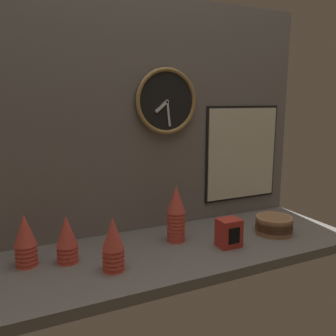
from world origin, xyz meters
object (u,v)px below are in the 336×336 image
(cup_stack_center_right, at_px, (176,214))
(wall_clock, at_px, (166,101))
(bowl_stack_far_right, at_px, (274,224))
(cup_stack_center_left, at_px, (113,244))
(menu_board, at_px, (242,153))
(cup_stack_far_left, at_px, (25,240))
(cup_stack_left, at_px, (67,239))
(napkin_dispenser, at_px, (229,233))

(cup_stack_center_right, xyz_separation_m, wall_clock, (0.04, 0.18, 0.47))
(cup_stack_center_right, xyz_separation_m, bowl_stack_far_right, (0.45, -0.11, -0.08))
(cup_stack_center_left, height_order, menu_board, menu_board)
(cup_stack_far_left, relative_size, menu_board, 0.40)
(cup_stack_left, bearing_deg, wall_clock, 21.09)
(cup_stack_center_left, height_order, napkin_dispenser, cup_stack_center_left)
(wall_clock, relative_size, napkin_dispenser, 2.55)
(cup_stack_far_left, distance_m, wall_clock, 0.83)
(cup_stack_left, bearing_deg, menu_board, 12.12)
(cup_stack_center_left, bearing_deg, menu_board, 22.86)
(cup_stack_left, height_order, napkin_dispenser, cup_stack_left)
(menu_board, distance_m, napkin_dispenser, 0.53)
(cup_stack_center_left, height_order, cup_stack_far_left, same)
(bowl_stack_far_right, height_order, napkin_dispenser, napkin_dispenser)
(wall_clock, distance_m, napkin_dispenser, 0.64)
(bowl_stack_far_right, bearing_deg, cup_stack_center_right, 166.11)
(bowl_stack_far_right, xyz_separation_m, menu_board, (0.03, 0.30, 0.29))
(wall_clock, xyz_separation_m, napkin_dispenser, (0.13, -0.33, -0.54))
(cup_stack_center_left, relative_size, menu_board, 0.40)
(cup_stack_center_right, bearing_deg, menu_board, 21.70)
(bowl_stack_far_right, bearing_deg, menu_board, 83.74)
(menu_board, bearing_deg, cup_stack_center_right, -158.30)
(cup_stack_left, distance_m, cup_stack_far_left, 0.15)
(cup_stack_center_right, bearing_deg, napkin_dispenser, -40.35)
(menu_board, bearing_deg, cup_stack_far_left, -171.23)
(cup_stack_far_left, relative_size, bowl_stack_far_right, 1.18)
(cup_stack_far_left, xyz_separation_m, cup_stack_center_right, (0.60, -0.02, 0.02))
(cup_stack_left, height_order, cup_stack_center_left, cup_stack_center_left)
(menu_board, bearing_deg, cup_stack_center_left, -157.14)
(bowl_stack_far_right, relative_size, menu_board, 0.34)
(cup_stack_far_left, relative_size, wall_clock, 0.66)
(cup_stack_left, distance_m, bowl_stack_far_right, 0.91)
(cup_stack_far_left, bearing_deg, menu_board, 8.77)
(cup_stack_center_left, distance_m, wall_clock, 0.70)
(cup_stack_left, relative_size, menu_board, 0.37)
(cup_stack_left, xyz_separation_m, napkin_dispenser, (0.63, -0.14, -0.03))
(cup_stack_far_left, bearing_deg, cup_stack_center_left, -31.50)
(cup_stack_left, height_order, cup_stack_center_right, cup_stack_center_right)
(wall_clock, bearing_deg, menu_board, 1.16)
(cup_stack_left, relative_size, cup_stack_center_right, 0.74)
(bowl_stack_far_right, bearing_deg, cup_stack_center_left, -177.23)
(bowl_stack_far_right, distance_m, napkin_dispenser, 0.28)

